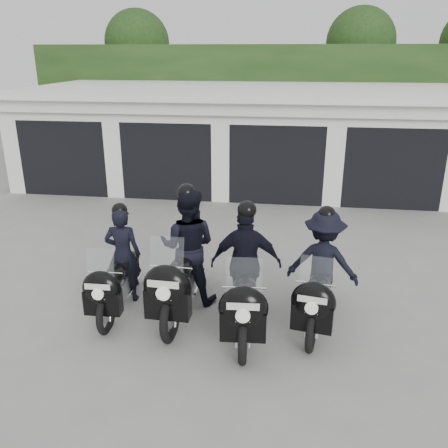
# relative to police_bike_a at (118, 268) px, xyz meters

# --- Properties ---
(ground) EXTENTS (80.00, 80.00, 0.00)m
(ground) POSITION_rel_police_bike_a_xyz_m (2.34, 0.65, -0.72)
(ground) COLOR gray
(ground) RESTS_ON ground
(garage_block) EXTENTS (16.40, 6.80, 2.96)m
(garage_block) POSITION_rel_police_bike_a_xyz_m (2.34, 8.71, 0.71)
(garage_block) COLOR white
(garage_block) RESTS_ON ground
(background_vegetation) EXTENTS (20.00, 3.90, 5.80)m
(background_vegetation) POSITION_rel_police_bike_a_xyz_m (2.71, 13.57, 2.06)
(background_vegetation) COLOR #193513
(background_vegetation) RESTS_ON ground
(police_bike_a) EXTENTS (0.65, 2.07, 1.80)m
(police_bike_a) POSITION_rel_police_bike_a_xyz_m (0.00, 0.00, 0.00)
(police_bike_a) COLOR black
(police_bike_a) RESTS_ON ground
(police_bike_b) EXTENTS (0.99, 2.46, 2.14)m
(police_bike_b) POSITION_rel_police_bike_a_xyz_m (1.08, 0.20, 0.19)
(police_bike_b) COLOR black
(police_bike_b) RESTS_ON ground
(police_bike_c) EXTENTS (1.15, 2.34, 2.03)m
(police_bike_c) POSITION_rel_police_bike_a_xyz_m (2.12, -0.21, 0.14)
(police_bike_c) COLOR black
(police_bike_c) RESTS_ON ground
(police_bike_d) EXTENTS (1.22, 2.17, 1.90)m
(police_bike_d) POSITION_rel_police_bike_a_xyz_m (3.28, 0.13, 0.09)
(police_bike_d) COLOR black
(police_bike_d) RESTS_ON ground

